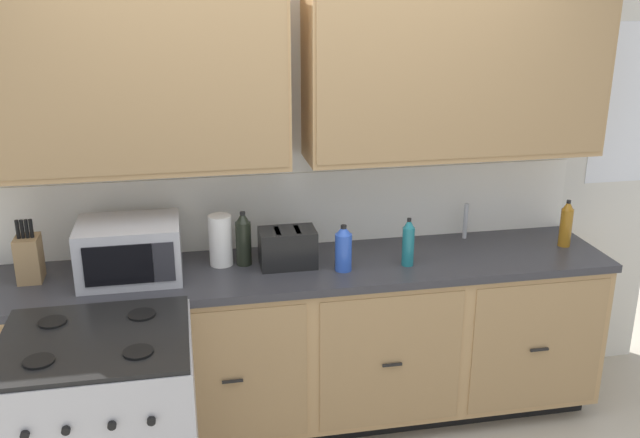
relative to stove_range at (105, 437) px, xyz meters
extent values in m
cube|color=silver|center=(0.95, 0.96, 0.72)|extent=(4.34, 0.05, 2.38)
cube|color=white|center=(0.95, 0.93, 0.65)|extent=(3.14, 0.01, 0.40)
cube|color=tan|center=(0.14, 0.76, 1.40)|extent=(1.52, 0.34, 0.91)
cube|color=#A58052|center=(0.14, 0.59, 1.40)|extent=(1.49, 0.01, 0.86)
cube|color=tan|center=(1.76, 0.76, 1.40)|extent=(1.52, 0.34, 0.91)
cube|color=#A58052|center=(1.76, 0.59, 1.40)|extent=(1.49, 0.01, 0.86)
cube|color=white|center=(2.87, 0.93, 1.15)|extent=(0.44, 0.01, 0.90)
cube|color=black|center=(0.95, 0.66, -0.42)|extent=(3.08, 0.48, 0.10)
cube|color=tan|center=(0.95, 0.63, 0.02)|extent=(3.14, 0.60, 0.78)
cube|color=#A88354|center=(-0.23, 0.33, 0.02)|extent=(0.72, 0.01, 0.71)
cube|color=black|center=(-0.23, 0.31, 0.01)|extent=(0.10, 0.01, 0.01)
cube|color=#A88354|center=(0.56, 0.33, 0.02)|extent=(0.72, 0.01, 0.71)
cube|color=black|center=(0.56, 0.31, 0.01)|extent=(0.10, 0.01, 0.01)
cube|color=#A88354|center=(1.34, 0.33, 0.02)|extent=(0.72, 0.01, 0.71)
cube|color=black|center=(1.34, 0.31, 0.01)|extent=(0.10, 0.01, 0.01)
cube|color=#A88354|center=(2.13, 0.33, 0.02)|extent=(0.72, 0.01, 0.71)
cube|color=black|center=(2.13, 0.31, 0.01)|extent=(0.10, 0.01, 0.01)
cube|color=#333338|center=(0.95, 0.63, 0.43)|extent=(3.17, 0.63, 0.04)
cube|color=#A8AAAF|center=(1.90, 0.66, 0.43)|extent=(0.56, 0.38, 0.02)
cube|color=black|center=(0.00, 0.00, 0.46)|extent=(0.74, 0.65, 0.02)
cylinder|color=black|center=(-0.18, -0.16, 0.47)|extent=(0.12, 0.12, 0.01)
cylinder|color=black|center=(0.18, -0.16, 0.47)|extent=(0.12, 0.12, 0.01)
cylinder|color=black|center=(-0.18, 0.16, 0.47)|extent=(0.12, 0.12, 0.01)
cylinder|color=black|center=(0.18, 0.16, 0.47)|extent=(0.12, 0.12, 0.01)
cylinder|color=black|center=(-0.22, -0.34, 0.28)|extent=(0.03, 0.02, 0.03)
cylinder|color=black|center=(-0.08, -0.34, 0.28)|extent=(0.03, 0.02, 0.03)
cylinder|color=black|center=(0.08, -0.34, 0.28)|extent=(0.03, 0.02, 0.03)
cylinder|color=black|center=(0.22, -0.34, 0.28)|extent=(0.03, 0.02, 0.03)
cube|color=#B7B7BC|center=(0.11, 0.64, 0.59)|extent=(0.48, 0.36, 0.28)
cube|color=black|center=(0.07, 0.45, 0.59)|extent=(0.31, 0.01, 0.19)
cube|color=#28282D|center=(0.28, 0.45, 0.59)|extent=(0.10, 0.01, 0.19)
cube|color=black|center=(0.88, 0.64, 0.54)|extent=(0.28, 0.18, 0.19)
cube|color=black|center=(0.83, 0.64, 0.63)|extent=(0.02, 0.13, 0.01)
cube|color=black|center=(0.93, 0.64, 0.63)|extent=(0.02, 0.13, 0.01)
cube|color=#9C794E|center=(-0.36, 0.69, 0.56)|extent=(0.11, 0.14, 0.22)
cylinder|color=black|center=(-0.39, 0.68, 0.71)|extent=(0.02, 0.02, 0.09)
cylinder|color=black|center=(-0.37, 0.68, 0.71)|extent=(0.02, 0.02, 0.09)
cylinder|color=black|center=(-0.35, 0.68, 0.71)|extent=(0.02, 0.02, 0.09)
cylinder|color=black|center=(-0.33, 0.68, 0.71)|extent=(0.02, 0.02, 0.09)
cylinder|color=#B2B5BA|center=(1.90, 0.84, 0.55)|extent=(0.02, 0.02, 0.20)
cylinder|color=white|center=(0.55, 0.72, 0.58)|extent=(0.12, 0.12, 0.26)
cylinder|color=black|center=(0.66, 0.70, 0.56)|extent=(0.08, 0.08, 0.22)
cone|color=black|center=(0.66, 0.70, 0.70)|extent=(0.07, 0.07, 0.06)
cylinder|color=black|center=(0.66, 0.70, 0.72)|extent=(0.03, 0.03, 0.02)
cylinder|color=#1E707A|center=(1.47, 0.53, 0.55)|extent=(0.06, 0.06, 0.20)
cone|color=#1E707A|center=(1.47, 0.53, 0.67)|extent=(0.05, 0.05, 0.05)
cylinder|color=black|center=(1.47, 0.53, 0.69)|extent=(0.02, 0.02, 0.02)
cylinder|color=#9E6619|center=(2.38, 0.63, 0.55)|extent=(0.07, 0.07, 0.21)
cone|color=#9E6619|center=(2.38, 0.63, 0.68)|extent=(0.06, 0.06, 0.05)
cylinder|color=black|center=(2.38, 0.63, 0.70)|extent=(0.02, 0.02, 0.02)
cylinder|color=blue|center=(1.14, 0.53, 0.54)|extent=(0.08, 0.08, 0.19)
cone|color=blue|center=(1.14, 0.53, 0.66)|extent=(0.08, 0.08, 0.05)
cylinder|color=black|center=(1.14, 0.53, 0.67)|extent=(0.03, 0.03, 0.02)
camera|label=1|loc=(0.41, -2.64, 1.84)|focal=39.87mm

